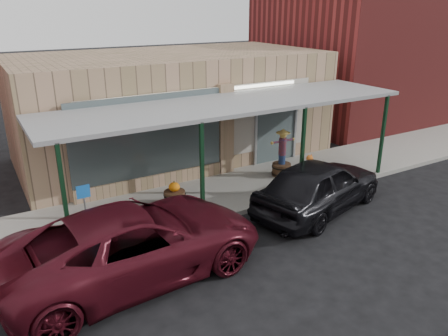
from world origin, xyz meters
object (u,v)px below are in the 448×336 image
parked_sedan (319,185)px  barrel_scarecrow (282,160)px  handicap_sign (85,207)px  car_maroon (135,243)px  barrel_pumpkin (175,196)px

parked_sedan → barrel_scarecrow: bearing=-28.9°
handicap_sign → car_maroon: (0.66, -1.74, -0.35)m
handicap_sign → parked_sedan: bearing=-13.8°
handicap_sign → car_maroon: bearing=-72.2°
handicap_sign → car_maroon: 1.89m
barrel_pumpkin → handicap_sign: 3.18m
barrel_scarecrow → car_maroon: barrel_scarecrow is taller
barrel_pumpkin → handicap_sign: (-2.90, -1.04, 0.77)m
barrel_scarecrow → barrel_pumpkin: size_ratio=2.12×
barrel_pumpkin → car_maroon: size_ratio=0.13×
handicap_sign → barrel_pumpkin: bearing=16.9°
barrel_pumpkin → parked_sedan: 4.42m
handicap_sign → parked_sedan: size_ratio=0.31×
barrel_pumpkin → car_maroon: (-2.24, -2.78, 0.42)m
barrel_scarecrow → car_maroon: (-6.59, -3.08, 0.11)m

